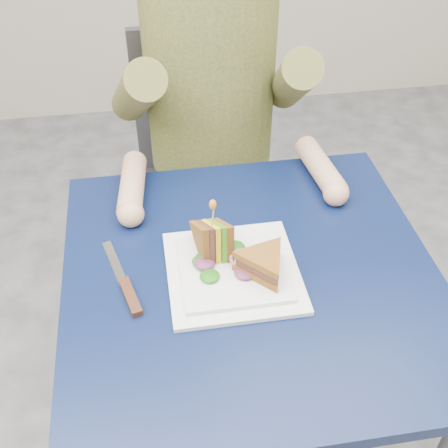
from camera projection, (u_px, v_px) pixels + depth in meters
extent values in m
cube|color=black|center=(251.00, 278.00, 1.13)|extent=(0.75, 0.75, 0.03)
cylinder|color=#595B5E|center=(113.00, 298.00, 1.57)|extent=(0.04, 0.04, 0.70)
cylinder|color=#595B5E|center=(333.00, 272.00, 1.65)|extent=(0.04, 0.04, 0.70)
cube|color=#47474C|center=(212.00, 198.00, 1.75)|extent=(0.42, 0.40, 0.04)
cube|color=#47474C|center=(202.00, 98.00, 1.72)|extent=(0.42, 0.03, 0.46)
cylinder|color=#47474C|center=(164.00, 295.00, 1.76)|extent=(0.02, 0.02, 0.43)
cylinder|color=#47474C|center=(276.00, 282.00, 1.80)|extent=(0.02, 0.02, 0.43)
cylinder|color=#47474C|center=(156.00, 225.00, 2.01)|extent=(0.02, 0.02, 0.43)
cylinder|color=#47474C|center=(255.00, 215.00, 2.06)|extent=(0.02, 0.02, 0.43)
cylinder|color=#4D5125|center=(210.00, 77.00, 1.46)|extent=(0.34, 0.34, 0.52)
cylinder|color=brown|center=(136.00, 93.00, 1.36)|extent=(0.15, 0.39, 0.31)
cylinder|color=tan|center=(132.00, 185.00, 1.29)|extent=(0.08, 0.20, 0.06)
sphere|color=tan|center=(131.00, 214.00, 1.22)|extent=(0.06, 0.06, 0.06)
cylinder|color=brown|center=(292.00, 82.00, 1.41)|extent=(0.15, 0.39, 0.31)
cylinder|color=tan|center=(321.00, 168.00, 1.35)|extent=(0.08, 0.20, 0.06)
sphere|color=tan|center=(336.00, 193.00, 1.27)|extent=(0.06, 0.06, 0.06)
cube|color=white|center=(233.00, 272.00, 1.12)|extent=(0.26, 0.26, 0.01)
cube|color=white|center=(233.00, 268.00, 1.11)|extent=(0.21, 0.21, 0.01)
cube|color=silver|center=(178.00, 297.00, 1.07)|extent=(0.03, 0.12, 0.00)
cube|color=silver|center=(182.00, 267.00, 1.13)|extent=(0.03, 0.03, 0.00)
cube|color=silver|center=(180.00, 257.00, 1.15)|extent=(0.01, 0.03, 0.00)
cube|color=silver|center=(182.00, 257.00, 1.15)|extent=(0.01, 0.03, 0.00)
cube|color=silver|center=(184.00, 257.00, 1.15)|extent=(0.01, 0.03, 0.00)
cube|color=silver|center=(187.00, 258.00, 1.15)|extent=(0.01, 0.03, 0.00)
cube|color=silver|center=(115.00, 263.00, 1.14)|extent=(0.05, 0.14, 0.00)
cube|color=black|center=(130.00, 297.00, 1.07)|extent=(0.04, 0.10, 0.01)
cylinder|color=silver|center=(126.00, 285.00, 1.08)|extent=(0.01, 0.01, 0.00)
cylinder|color=silver|center=(134.00, 303.00, 1.04)|extent=(0.01, 0.01, 0.00)
cylinder|color=tan|center=(213.00, 216.00, 1.07)|extent=(0.01, 0.01, 0.06)
ellipsoid|color=orange|center=(213.00, 205.00, 1.05)|extent=(0.01, 0.01, 0.02)
torus|color=#9E4C7A|center=(240.00, 259.00, 1.10)|extent=(0.04, 0.04, 0.02)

